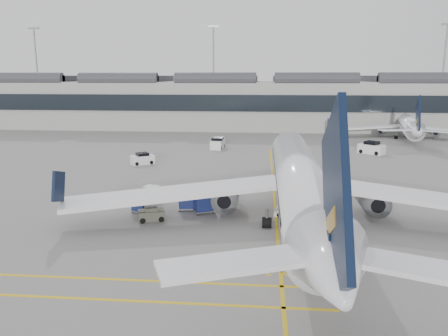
# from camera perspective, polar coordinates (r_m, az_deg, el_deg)

# --- Properties ---
(ground) EXTENTS (220.00, 220.00, 0.00)m
(ground) POSITION_cam_1_polar(r_m,az_deg,el_deg) (37.71, -8.57, -7.47)
(ground) COLOR gray
(ground) RESTS_ON ground
(terminal) EXTENTS (200.00, 20.45, 12.40)m
(terminal) POSITION_cam_1_polar(r_m,az_deg,el_deg) (106.96, 0.47, 8.62)
(terminal) COLOR #9E9E99
(terminal) RESTS_ON ground
(light_masts) EXTENTS (113.00, 0.60, 25.45)m
(light_masts) POSITION_cam_1_polar(r_m,az_deg,el_deg) (120.95, 0.23, 12.98)
(light_masts) COLOR slate
(light_masts) RESTS_ON ground
(apron_markings) EXTENTS (0.25, 60.00, 0.01)m
(apron_markings) POSITION_cam_1_polar(r_m,az_deg,el_deg) (46.23, 6.58, -3.73)
(apron_markings) COLOR gold
(apron_markings) RESTS_ON ground
(airliner_main) EXTENTS (40.69, 44.43, 11.82)m
(airliner_main) POSITION_cam_1_polar(r_m,az_deg,el_deg) (38.09, 9.90, -1.86)
(airliner_main) COLOR white
(airliner_main) RESTS_ON ground
(airliner_far) EXTENTS (31.34, 34.58, 9.30)m
(airliner_far) POSITION_cam_1_polar(r_m,az_deg,el_deg) (95.48, 22.91, 5.22)
(airliner_far) COLOR white
(airliner_far) RESTS_ON ground
(belt_loader) EXTENTS (4.78, 2.35, 1.89)m
(belt_loader) POSITION_cam_1_polar(r_m,az_deg,el_deg) (40.02, 9.28, -5.50)
(belt_loader) COLOR silver
(belt_loader) RESTS_ON ground
(baggage_cart_a) EXTENTS (1.92, 1.66, 1.84)m
(baggage_cart_a) POSITION_cam_1_polar(r_m,az_deg,el_deg) (41.52, -4.79, -4.11)
(baggage_cart_a) COLOR gray
(baggage_cart_a) RESTS_ON ground
(baggage_cart_b) EXTENTS (2.29, 2.13, 1.91)m
(baggage_cart_b) POSITION_cam_1_polar(r_m,az_deg,el_deg) (40.55, -2.71, -4.42)
(baggage_cart_b) COLOR gray
(baggage_cart_b) RESTS_ON ground
(baggage_cart_c) EXTENTS (1.95, 1.81, 1.64)m
(baggage_cart_c) POSITION_cam_1_polar(r_m,az_deg,el_deg) (41.27, -10.74, -4.54)
(baggage_cart_c) COLOR gray
(baggage_cart_c) RESTS_ON ground
(baggage_cart_d) EXTENTS (1.82, 1.63, 1.61)m
(baggage_cart_d) POSITION_cam_1_polar(r_m,az_deg,el_deg) (44.49, -9.43, -3.30)
(baggage_cart_d) COLOR gray
(baggage_cart_d) RESTS_ON ground
(ramp_agent_a) EXTENTS (0.77, 0.75, 1.79)m
(ramp_agent_a) POSITION_cam_1_polar(r_m,az_deg,el_deg) (41.49, -2.97, -4.22)
(ramp_agent_a) COLOR #EF580C
(ramp_agent_a) RESTS_ON ground
(ramp_agent_b) EXTENTS (1.10, 1.04, 1.79)m
(ramp_agent_b) POSITION_cam_1_polar(r_m,az_deg,el_deg) (44.30, 1.44, -3.16)
(ramp_agent_b) COLOR #ED4B0C
(ramp_agent_b) RESTS_ON ground
(pushback_tug) EXTENTS (2.55, 2.01, 1.25)m
(pushback_tug) POSITION_cam_1_polar(r_m,az_deg,el_deg) (38.93, -9.48, -6.01)
(pushback_tug) COLOR #4E4F43
(pushback_tug) RESTS_ON ground
(safety_cone_nose) EXTENTS (0.32, 0.32, 0.44)m
(safety_cone_nose) POSITION_cam_1_polar(r_m,az_deg,el_deg) (58.78, 8.77, -0.17)
(safety_cone_nose) COLOR #F24C0A
(safety_cone_nose) RESTS_ON ground
(safety_cone_engine) EXTENTS (0.39, 0.39, 0.54)m
(safety_cone_engine) POSITION_cam_1_polar(r_m,az_deg,el_deg) (42.67, 8.61, -4.76)
(safety_cone_engine) COLOR #F24C0A
(safety_cone_engine) RESTS_ON ground
(service_van_left) EXTENTS (3.56, 3.09, 1.65)m
(service_van_left) POSITION_cam_1_polar(r_m,az_deg,el_deg) (63.58, -10.59, 1.16)
(service_van_left) COLOR silver
(service_van_left) RESTS_ON ground
(service_van_mid) EXTENTS (2.29, 4.00, 1.97)m
(service_van_mid) POSITION_cam_1_polar(r_m,az_deg,el_deg) (75.68, -0.84, 3.20)
(service_van_mid) COLOR silver
(service_van_mid) RESTS_ON ground
(service_van_right) EXTENTS (4.34, 4.06, 2.05)m
(service_van_right) POSITION_cam_1_polar(r_m,az_deg,el_deg) (74.69, 18.71, 2.47)
(service_van_right) COLOR silver
(service_van_right) RESTS_ON ground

